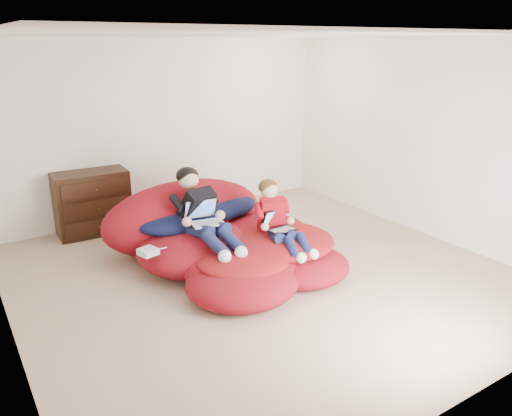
{
  "coord_description": "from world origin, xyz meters",
  "views": [
    {
      "loc": [
        -2.76,
        -4.17,
        2.44
      ],
      "look_at": [
        0.05,
        0.2,
        0.7
      ],
      "focal_mm": 35.0,
      "sensor_mm": 36.0,
      "label": 1
    }
  ],
  "objects_px": {
    "beanbag_pile": "(223,240)",
    "younger_boy": "(278,217)",
    "laptop_white": "(204,217)",
    "older_boy": "(201,209)",
    "dresser": "(92,203)",
    "laptop_black": "(278,224)"
  },
  "relations": [
    {
      "from": "beanbag_pile",
      "to": "younger_boy",
      "type": "bearing_deg",
      "value": -51.6
    },
    {
      "from": "beanbag_pile",
      "to": "laptop_white",
      "type": "relative_size",
      "value": 6.13
    },
    {
      "from": "older_boy",
      "to": "younger_boy",
      "type": "relative_size",
      "value": 1.35
    },
    {
      "from": "dresser",
      "to": "older_boy",
      "type": "bearing_deg",
      "value": -67.73
    },
    {
      "from": "younger_boy",
      "to": "laptop_black",
      "type": "relative_size",
      "value": 2.87
    },
    {
      "from": "beanbag_pile",
      "to": "laptop_white",
      "type": "xyz_separation_m",
      "value": [
        -0.27,
        -0.08,
        0.35
      ]
    },
    {
      "from": "dresser",
      "to": "laptop_white",
      "type": "distance_m",
      "value": 1.98
    },
    {
      "from": "older_boy",
      "to": "younger_boy",
      "type": "distance_m",
      "value": 0.85
    },
    {
      "from": "younger_boy",
      "to": "older_boy",
      "type": "bearing_deg",
      "value": 142.81
    },
    {
      "from": "beanbag_pile",
      "to": "older_boy",
      "type": "bearing_deg",
      "value": -179.44
    },
    {
      "from": "dresser",
      "to": "laptop_white",
      "type": "bearing_deg",
      "value": -68.63
    },
    {
      "from": "laptop_black",
      "to": "older_boy",
      "type": "bearing_deg",
      "value": 142.23
    },
    {
      "from": "dresser",
      "to": "older_boy",
      "type": "relative_size",
      "value": 0.8
    },
    {
      "from": "beanbag_pile",
      "to": "laptop_white",
      "type": "height_order",
      "value": "beanbag_pile"
    },
    {
      "from": "younger_boy",
      "to": "dresser",
      "type": "bearing_deg",
      "value": 121.56
    },
    {
      "from": "laptop_black",
      "to": "younger_boy",
      "type": "bearing_deg",
      "value": 90.0
    },
    {
      "from": "dresser",
      "to": "younger_boy",
      "type": "relative_size",
      "value": 1.07
    },
    {
      "from": "beanbag_pile",
      "to": "younger_boy",
      "type": "height_order",
      "value": "younger_boy"
    },
    {
      "from": "older_boy",
      "to": "laptop_black",
      "type": "bearing_deg",
      "value": -37.77
    },
    {
      "from": "beanbag_pile",
      "to": "laptop_black",
      "type": "distance_m",
      "value": 0.72
    },
    {
      "from": "dresser",
      "to": "beanbag_pile",
      "type": "distance_m",
      "value": 2.01
    },
    {
      "from": "beanbag_pile",
      "to": "laptop_white",
      "type": "distance_m",
      "value": 0.45
    }
  ]
}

